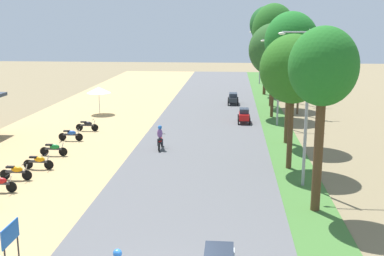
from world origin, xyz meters
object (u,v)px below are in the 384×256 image
(median_tree_fifth, at_px, (273,30))
(streetlamp_mid, at_px, (279,75))
(parked_motorbike_fifth, at_px, (54,148))
(parked_motorbike_seventh, at_px, (87,125))
(parked_motorbike_second, at_px, (0,183))
(parked_motorbike_fourth, at_px, (39,161))
(car_hatchback_red, at_px, (244,115))
(median_tree_second, at_px, (293,69))
(streetlamp_far, at_px, (260,53))
(parked_motorbike_third, at_px, (16,171))
(parked_motorbike_sixth, at_px, (71,134))
(median_tree_fourth, at_px, (274,50))
(street_signboard, at_px, (10,236))
(median_tree_third, at_px, (291,42))
(median_tree_sixth, at_px, (266,25))
(vendor_umbrella, at_px, (99,90))
(utility_pole_near, at_px, (298,60))
(streetlamp_near, at_px, (307,98))
(utility_pole_far, at_px, (300,63))
(median_tree_nearest, at_px, (323,69))
(motorbike_ahead_second, at_px, (160,138))
(car_sedan_charcoal, at_px, (233,98))

(median_tree_fifth, height_order, streetlamp_mid, median_tree_fifth)
(parked_motorbike_fifth, bearing_deg, parked_motorbike_seventh, 90.05)
(parked_motorbike_second, relative_size, parked_motorbike_seventh, 1.00)
(parked_motorbike_fourth, distance_m, car_hatchback_red, 18.65)
(median_tree_second, relative_size, streetlamp_far, 1.06)
(parked_motorbike_third, relative_size, parked_motorbike_sixth, 1.00)
(median_tree_second, bearing_deg, median_tree_fourth, 89.21)
(street_signboard, relative_size, median_tree_third, 0.16)
(median_tree_sixth, bearing_deg, median_tree_fifth, -88.71)
(vendor_umbrella, height_order, streetlamp_far, streetlamp_far)
(median_tree_sixth, xyz_separation_m, utility_pole_near, (3.01, -5.78, -3.56))
(vendor_umbrella, bearing_deg, median_tree_fifth, 19.18)
(median_tree_sixth, distance_m, car_hatchback_red, 18.56)
(streetlamp_mid, bearing_deg, vendor_umbrella, 167.17)
(median_tree_second, bearing_deg, parked_motorbike_fourth, -174.16)
(streetlamp_near, xyz_separation_m, utility_pole_far, (2.37, 20.49, 0.05))
(parked_motorbike_third, relative_size, parked_motorbike_seventh, 1.00)
(parked_motorbike_third, relative_size, street_signboard, 1.20)
(median_tree_nearest, relative_size, median_tree_second, 1.06)
(vendor_umbrella, height_order, streetlamp_near, streetlamp_near)
(median_tree_third, relative_size, streetlamp_far, 1.25)
(median_tree_sixth, height_order, streetlamp_far, median_tree_sixth)
(median_tree_second, bearing_deg, parked_motorbike_sixth, 160.35)
(parked_motorbike_fourth, distance_m, motorbike_ahead_second, 8.11)
(vendor_umbrella, relative_size, median_tree_sixth, 0.25)
(median_tree_fifth, height_order, motorbike_ahead_second, median_tree_fifth)
(street_signboard, height_order, streetlamp_mid, streetlamp_mid)
(parked_motorbike_third, height_order, streetlamp_far, streetlamp_far)
(median_tree_sixth, relative_size, motorbike_ahead_second, 5.68)
(street_signboard, xyz_separation_m, streetlamp_mid, (11.43, 24.40, 3.11))
(parked_motorbike_third, distance_m, car_sedan_charcoal, 28.03)
(parked_motorbike_fifth, xyz_separation_m, street_signboard, (3.65, -13.73, 0.55))
(median_tree_fifth, relative_size, utility_pole_far, 1.12)
(parked_motorbike_third, distance_m, utility_pole_near, 33.02)
(streetlamp_near, xyz_separation_m, streetlamp_mid, (-0.00, 15.06, -0.47))
(median_tree_second, xyz_separation_m, streetlamp_mid, (0.40, 12.04, -1.62))
(parked_motorbike_fifth, distance_m, car_hatchback_red, 16.72)
(motorbike_ahead_second, bearing_deg, parked_motorbike_fourth, -141.96)
(parked_motorbike_seventh, relative_size, median_tree_sixth, 0.18)
(vendor_umbrella, relative_size, streetlamp_near, 0.31)
(median_tree_second, distance_m, streetlamp_mid, 12.16)
(parked_motorbike_second, relative_size, median_tree_fourth, 0.22)
(parked_motorbike_fourth, relative_size, utility_pole_near, 0.21)
(median_tree_fifth, bearing_deg, median_tree_third, -90.17)
(parked_motorbike_third, bearing_deg, parked_motorbike_second, -89.33)
(parked_motorbike_fourth, distance_m, median_tree_second, 15.52)
(median_tree_nearest, xyz_separation_m, median_tree_fifth, (0.12, 27.77, 1.17))
(streetlamp_near, bearing_deg, median_tree_second, 97.48)
(parked_motorbike_fourth, relative_size, median_tree_nearest, 0.22)
(utility_pole_far, xyz_separation_m, car_hatchback_red, (-5.11, -4.82, -3.99))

